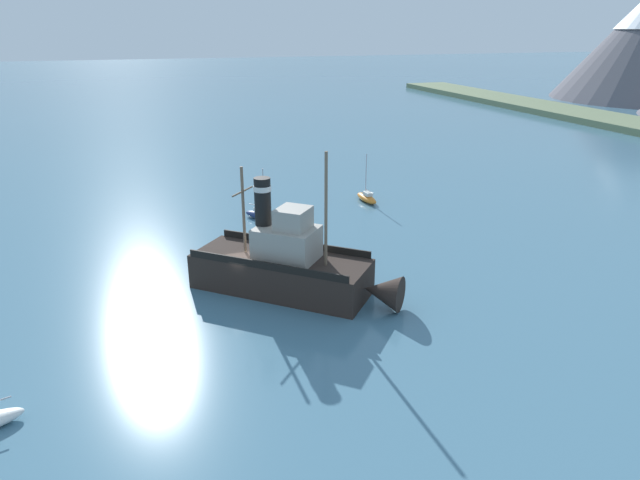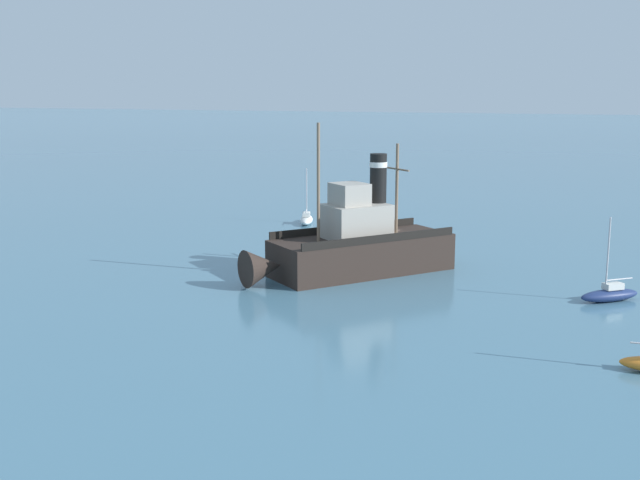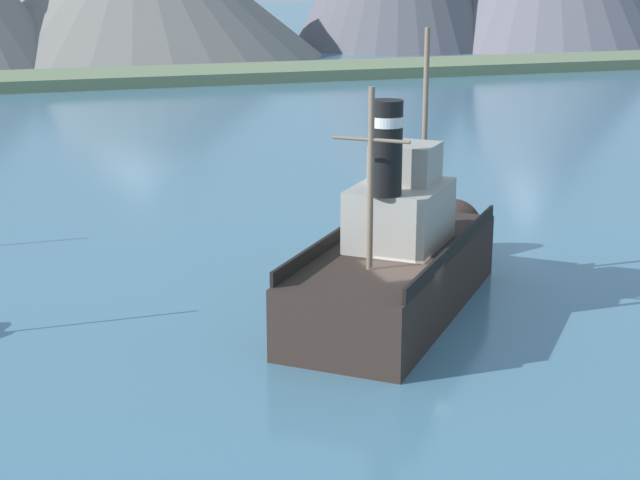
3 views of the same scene
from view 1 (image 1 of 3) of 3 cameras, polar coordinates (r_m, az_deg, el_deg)
ground_plane at (r=39.51m, az=-7.23°, el=-5.09°), size 600.00×600.00×0.00m
old_tugboat at (r=38.49m, az=-3.13°, el=-2.67°), size 12.04×13.05×9.90m
sailboat_navy at (r=53.75m, az=-5.85°, el=2.53°), size 3.68×3.20×4.90m
sailboat_orange at (r=59.11m, az=4.69°, el=4.26°), size 3.86×1.32×4.90m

